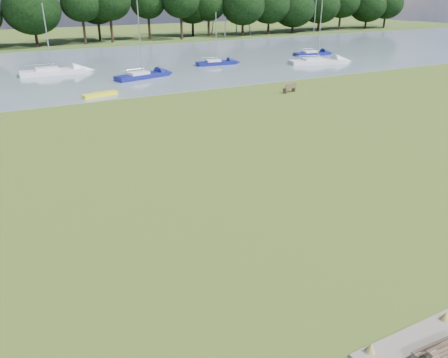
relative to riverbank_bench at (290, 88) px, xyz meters
name	(u,v)px	position (x,y,z in m)	size (l,w,h in m)	color
ground	(220,185)	(-16.55, -16.93, -0.47)	(220.00, 220.00, 0.00)	brown
river	(76,68)	(-16.55, 25.07, -0.47)	(220.00, 40.00, 0.10)	slate
far_bank	(47,44)	(-16.55, 55.07, -0.47)	(220.00, 20.00, 0.40)	#4C6626
riverbank_bench	(290,88)	(0.00, 0.00, 0.00)	(1.58, 0.77, 0.94)	brown
kayak	(100,94)	(-17.51, 7.07, -0.25)	(3.42, 0.80, 0.34)	yellow
tree_line	(92,8)	(-8.21, 51.07, 5.93)	(158.93, 8.92, 10.79)	black
sailboat_2	(216,62)	(0.90, 18.69, 0.01)	(5.65, 2.00, 6.76)	navy
sailboat_3	(142,74)	(-11.04, 14.07, 0.07)	(6.85, 3.49, 9.63)	navy
sailboat_4	(312,52)	(18.30, 19.99, 0.02)	(6.06, 2.11, 8.15)	navy
sailboat_6	(317,60)	(13.87, 13.18, 0.04)	(8.20, 3.98, 8.87)	silver
sailboat_7	(52,70)	(-20.06, 21.51, 0.09)	(7.54, 2.25, 8.14)	silver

